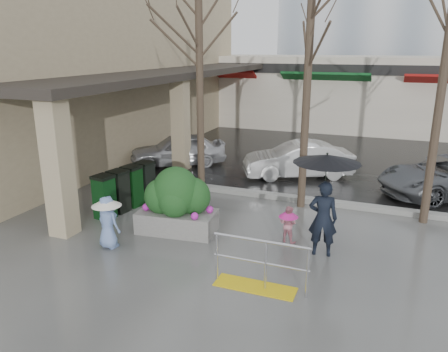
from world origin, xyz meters
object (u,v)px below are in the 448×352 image
Objects in this scene: woman at (325,192)px; car_b at (298,160)px; child_pink at (288,222)px; car_a at (178,149)px; handrail at (258,270)px; planter at (177,201)px; child_blue at (108,218)px; tree_midwest at (311,17)px; news_boxes at (126,189)px; tree_west at (199,26)px.

woman reaches higher than car_b.
car_a reaches higher than child_pink.
planter reaches higher than handrail.
car_b reaches higher than child_pink.
tree_midwest is at bearing -116.14° from child_blue.
tree_midwest is 7.21m from child_blue.
child_blue is 0.57× the size of news_boxes.
tree_midwest is (3.20, 0.00, 0.15)m from tree_west.
car_b is at bearing -97.66° from child_blue.
handrail is 5.58m from news_boxes.
planter reaches higher than child_blue.
tree_midwest reaches higher than car_b.
car_a is at bearing -61.68° from child_blue.
woman is at bearing 0.37° from planter.
car_a is at bearing -49.96° from woman.
woman reaches higher than car_a.
child_pink is 2.78m from planter.
car_b reaches higher than child_blue.
child_blue is (-4.66, -1.42, -0.75)m from woman.
tree_midwest is 3.44× the size of planter.
handrail is 2.36m from woman.
tree_west is 3.34× the size of planter.
car_b is at bearing 96.71° from handrail.
planter reaches higher than news_boxes.
woman reaches higher than news_boxes.
car_a is at bearing -114.82° from car_b.
planter is at bearing 145.37° from handrail.
child_pink is (0.20, -2.52, -4.72)m from tree_midwest.
child_blue reaches higher than news_boxes.
planter is at bearing -42.80° from car_b.
handrail is 0.50× the size of car_b.
child_blue is at bearing -129.81° from tree_midwest.
woman reaches higher than planter.
car_a is at bearing 152.35° from tree_midwest.
car_a is 4.74m from car_b.
child_pink is 7.85m from car_a.
car_a is (-2.29, 2.88, -4.45)m from tree_west.
child_blue is (-3.81, -1.81, 0.22)m from child_pink.
child_pink is 0.44× the size of planter.
news_boxes is (-1.47, -2.01, -4.48)m from tree_west.
tree_west is 0.97× the size of tree_midwest.
woman is 8.78m from car_a.
tree_midwest is 1.83× the size of car_b.
car_b reaches higher than handrail.
woman is at bearing 0.29° from news_boxes.
car_a is 0.97× the size of car_b.
planter is (-2.54, -2.94, -4.42)m from tree_midwest.
woman is 1.89× the size of child_blue.
tree_midwest reaches higher than child_blue.
tree_midwest is at bearing 91.91° from handrail.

